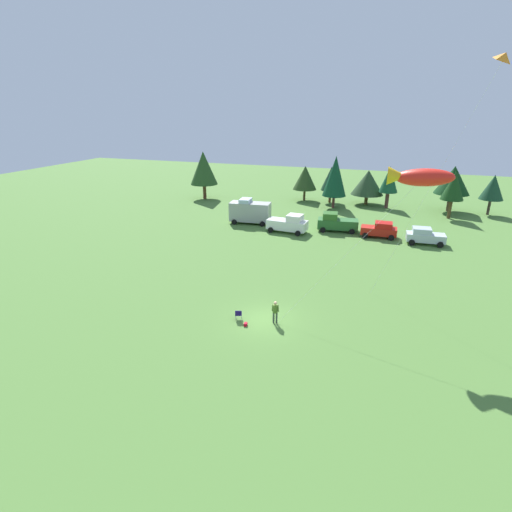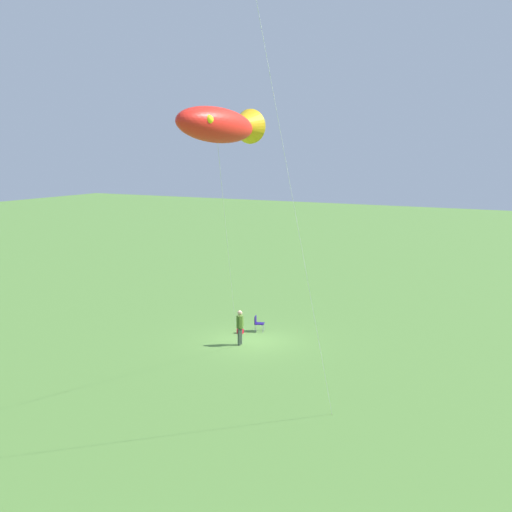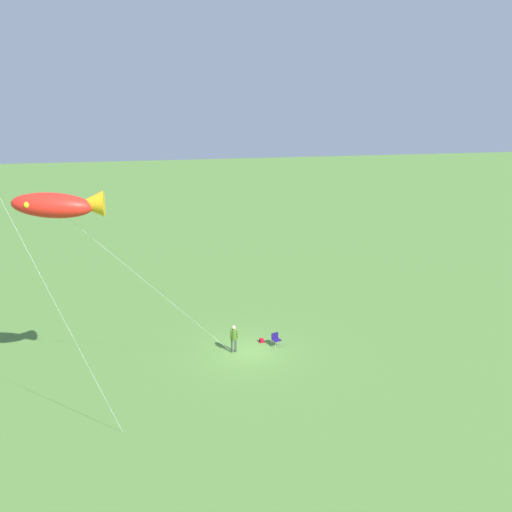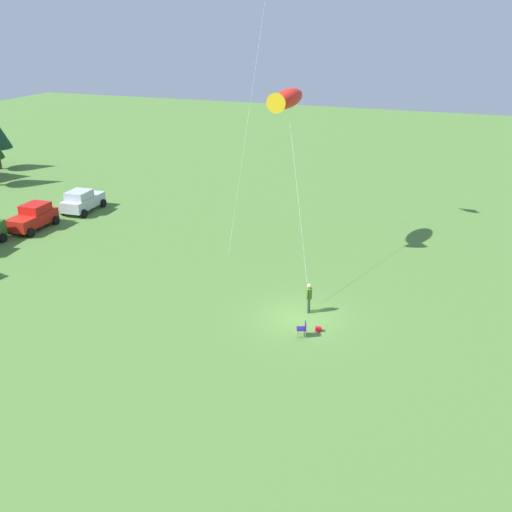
# 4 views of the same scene
# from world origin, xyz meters

# --- Properties ---
(ground_plane) EXTENTS (160.00, 160.00, 0.00)m
(ground_plane) POSITION_xyz_m (0.00, 0.00, 0.00)
(ground_plane) COLOR #4D7834
(person_kite_flyer) EXTENTS (0.54, 0.38, 1.74)m
(person_kite_flyer) POSITION_xyz_m (0.81, -0.13, 1.02)
(person_kite_flyer) COLOR #3C4B3C
(person_kite_flyer) RESTS_ON ground
(folding_chair) EXTENTS (0.61, 0.61, 0.82)m
(folding_chair) POSITION_xyz_m (-1.89, -0.60, 0.49)
(folding_chair) COLOR #1C1159
(folding_chair) RESTS_ON ground
(backpack_on_grass) EXTENTS (0.27, 0.35, 0.22)m
(backpack_on_grass) POSITION_xyz_m (-1.09, -1.22, 0.11)
(backpack_on_grass) COLOR red
(backpack_on_grass) RESTS_ON ground
(kite_large_fish) EXTENTS (10.84, 5.28, 11.16)m
(kite_large_fish) POSITION_xyz_m (9.37, 4.16, 10.44)
(kite_large_fish) COLOR red
(kite_large_fish) RESTS_ON ground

